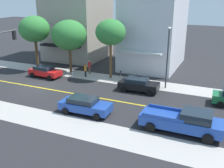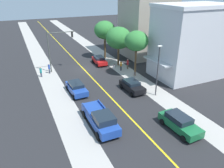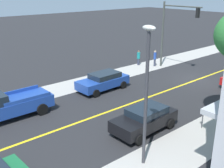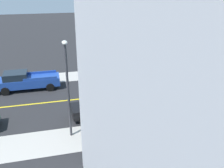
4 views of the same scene
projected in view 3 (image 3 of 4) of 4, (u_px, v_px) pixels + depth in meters
name	position (u px, v px, depth m)	size (l,w,h in m)	color
ground_plane	(196.00, 80.00, 26.17)	(140.00, 140.00, 0.00)	#262628
sidewalk_right	(147.00, 66.00, 30.65)	(3.07, 126.00, 0.01)	#ADA8A0
road_centerline_stripe	(196.00, 80.00, 26.17)	(0.20, 126.00, 0.00)	yellow
parking_meter	(203.00, 114.00, 16.99)	(0.12, 0.18, 1.42)	#4C4C51
traffic_light_mast	(173.00, 25.00, 28.37)	(4.55, 0.32, 6.89)	#474C47
street_lamp	(147.00, 84.00, 12.50)	(0.70, 0.36, 6.81)	#38383D
blue_sedan_right_curb	(103.00, 81.00, 23.48)	(2.18, 4.65, 1.47)	#1E429E
black_sedan_left_curb	(145.00, 119.00, 16.75)	(2.18, 4.34, 1.47)	black
blue_pickup_truck	(2.00, 106.00, 18.10)	(2.33, 6.19, 1.89)	#1E429E
pedestrian_blue_shirt	(155.00, 58.00, 30.43)	(0.30, 0.30, 1.75)	#33384C
pedestrian_teal_shirt	(138.00, 57.00, 30.87)	(0.34, 0.34, 1.65)	#33384C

